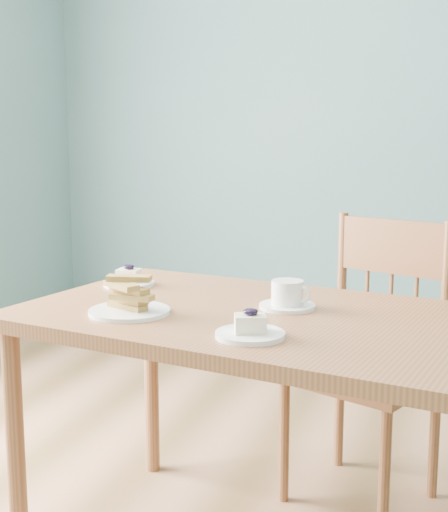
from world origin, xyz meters
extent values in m
cube|color=brown|center=(-0.39, -0.02, 0.70)|extent=(1.45, 0.98, 0.04)
cylinder|color=brown|center=(-1.05, -0.24, 0.34)|extent=(0.05, 0.05, 0.68)
cylinder|color=brown|center=(-0.94, 0.40, 0.34)|extent=(0.05, 0.05, 0.68)
cube|color=brown|center=(-0.22, 0.43, 0.43)|extent=(0.54, 0.52, 0.04)
cylinder|color=brown|center=(-0.44, 0.34, 0.20)|extent=(0.03, 0.03, 0.41)
cylinder|color=brown|center=(-0.11, 0.21, 0.20)|extent=(0.03, 0.03, 0.41)
cylinder|color=brown|center=(-0.32, 0.66, 0.20)|extent=(0.03, 0.03, 0.41)
cylinder|color=brown|center=(0.01, 0.53, 0.20)|extent=(0.03, 0.03, 0.41)
cylinder|color=brown|center=(-0.33, 0.67, 0.68)|extent=(0.03, 0.03, 0.47)
cylinder|color=brown|center=(0.03, 0.53, 0.68)|extent=(0.03, 0.03, 0.47)
cube|color=brown|center=(-0.15, 0.60, 0.82)|extent=(0.34, 0.15, 0.18)
cylinder|color=brown|center=(-0.23, 0.63, 0.59)|extent=(0.01, 0.01, 0.28)
cylinder|color=brown|center=(-0.15, 0.60, 0.59)|extent=(0.01, 0.01, 0.28)
cylinder|color=brown|center=(-0.07, 0.57, 0.59)|extent=(0.01, 0.01, 0.28)
cylinder|color=white|center=(-0.38, -0.25, 0.72)|extent=(0.16, 0.16, 0.01)
cube|color=#F9E4BF|center=(-0.38, -0.25, 0.75)|extent=(0.09, 0.08, 0.04)
ellipsoid|color=black|center=(-0.38, -0.25, 0.78)|extent=(0.03, 0.03, 0.02)
sphere|color=black|center=(-0.37, -0.24, 0.78)|extent=(0.01, 0.01, 0.01)
sphere|color=black|center=(-0.39, -0.24, 0.78)|extent=(0.01, 0.01, 0.01)
sphere|color=black|center=(-0.38, -0.26, 0.78)|extent=(0.01, 0.01, 0.01)
cylinder|color=white|center=(-0.91, 0.19, 0.72)|extent=(0.16, 0.16, 0.01)
cube|color=#F9E4BF|center=(-0.91, 0.19, 0.75)|extent=(0.07, 0.06, 0.04)
ellipsoid|color=black|center=(-0.91, 0.19, 0.78)|extent=(0.03, 0.03, 0.02)
sphere|color=black|center=(-0.90, 0.19, 0.77)|extent=(0.01, 0.01, 0.01)
sphere|color=black|center=(-0.92, 0.20, 0.77)|extent=(0.01, 0.01, 0.01)
sphere|color=black|center=(-0.91, 0.18, 0.77)|extent=(0.01, 0.01, 0.01)
cylinder|color=white|center=(-0.37, 0.06, 0.72)|extent=(0.15, 0.15, 0.01)
cylinder|color=white|center=(-0.37, 0.06, 0.76)|extent=(0.11, 0.11, 0.07)
cylinder|color=#916040|center=(-0.37, 0.06, 0.79)|extent=(0.07, 0.07, 0.00)
torus|color=white|center=(-0.33, 0.05, 0.76)|extent=(0.05, 0.02, 0.05)
cylinder|color=white|center=(-0.75, -0.13, 0.72)|extent=(0.21, 0.21, 0.01)
camera|label=1|loc=(0.07, -1.77, 1.17)|focal=50.00mm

